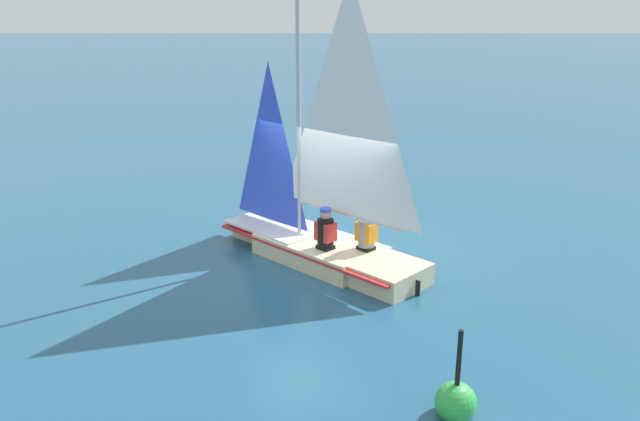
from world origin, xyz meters
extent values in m
plane|color=#235675|center=(0.00, 0.00, 0.00)|extent=(260.00, 260.00, 0.00)
cube|color=beige|center=(0.00, 0.00, 0.19)|extent=(2.70, 2.65, 0.39)
cube|color=beige|center=(-1.25, 1.18, 0.19)|extent=(1.25, 1.24, 0.39)
cube|color=beige|center=(1.25, -1.18, 0.19)|extent=(1.53, 1.54, 0.39)
cube|color=red|center=(0.00, 0.00, 0.32)|extent=(4.08, 3.96, 0.05)
cube|color=silver|center=(-0.88, 0.83, 0.41)|extent=(2.30, 2.27, 0.04)
cylinder|color=#B7B7BC|center=(-0.40, 0.38, 2.83)|extent=(0.08, 0.08, 4.88)
cylinder|color=#B7B7BC|center=(0.49, -0.46, 1.06)|extent=(1.83, 1.74, 0.07)
pyramid|color=white|center=(0.49, -0.46, 3.12)|extent=(1.73, 1.64, 4.06)
pyramid|color=blue|center=(-1.00, 0.95, 2.07)|extent=(1.12, 1.06, 3.16)
cube|color=black|center=(1.66, -1.57, 0.14)|extent=(0.08, 0.08, 0.27)
cube|color=black|center=(0.11, -0.43, 0.23)|extent=(0.37, 0.37, 0.45)
cylinder|color=black|center=(0.11, -0.43, 0.71)|extent=(0.42, 0.42, 0.50)
cube|color=red|center=(0.11, -0.43, 0.73)|extent=(0.43, 0.42, 0.35)
sphere|color=tan|center=(0.11, -0.43, 1.05)|extent=(0.22, 0.22, 0.22)
cylinder|color=blue|center=(0.11, -0.43, 1.14)|extent=(0.30, 0.30, 0.06)
cube|color=black|center=(0.85, -0.45, 0.23)|extent=(0.37, 0.37, 0.45)
cylinder|color=gray|center=(0.85, -0.45, 0.71)|extent=(0.42, 0.42, 0.50)
cube|color=orange|center=(0.85, -0.45, 0.73)|extent=(0.43, 0.42, 0.35)
sphere|color=#A87A56|center=(0.85, -0.45, 1.05)|extent=(0.22, 0.22, 0.22)
cylinder|color=blue|center=(0.85, -0.45, 1.14)|extent=(0.30, 0.30, 0.06)
sphere|color=green|center=(1.66, -4.81, 0.17)|extent=(0.49, 0.49, 0.49)
cylinder|color=black|center=(1.66, -4.81, 0.73)|extent=(0.06, 0.06, 0.77)
camera|label=1|loc=(0.17, -11.10, 4.54)|focal=35.00mm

